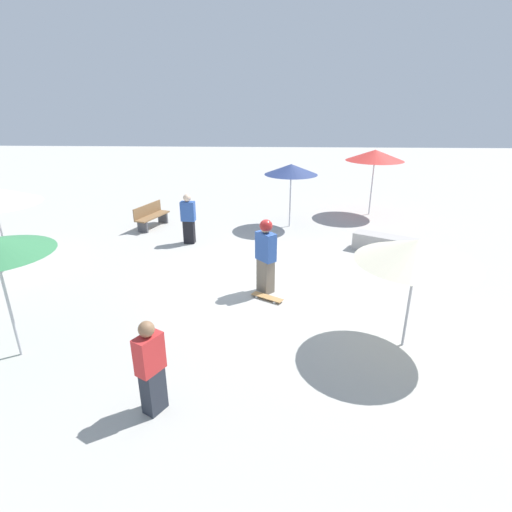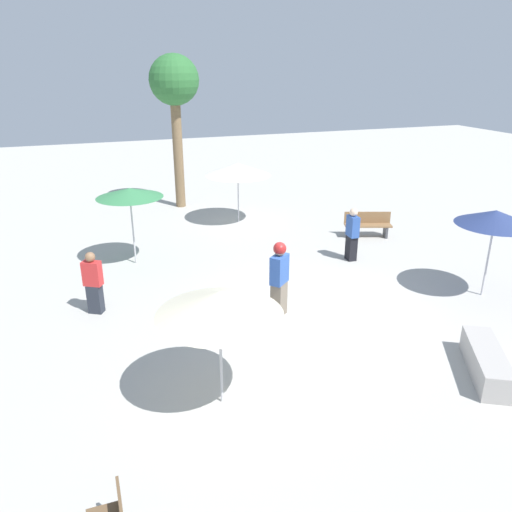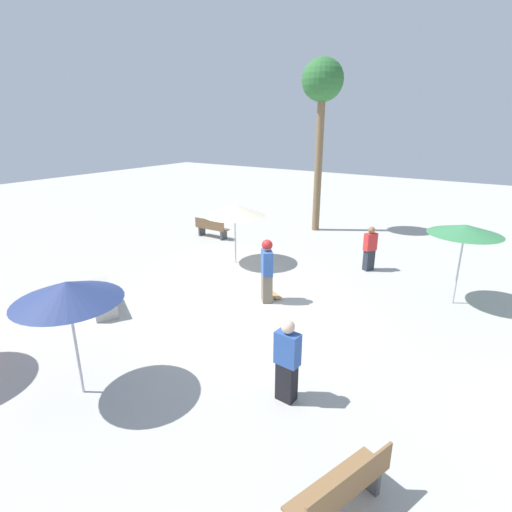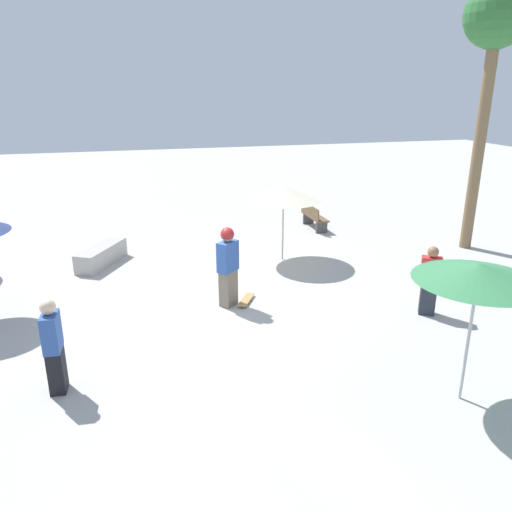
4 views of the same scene
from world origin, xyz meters
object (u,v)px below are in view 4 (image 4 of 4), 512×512
object	(u,v)px
bench_far	(313,217)
palm_tree_center_left	(496,29)
shade_umbrella_cream	(283,193)
bystander_far	(430,281)
shade_umbrella_green	(479,273)
skater_main	(228,264)
shade_umbrella_white	(259,478)
bystander_watching	(53,347)
skateboard	(246,300)
concrete_ledge	(101,255)

from	to	relation	value
bench_far	palm_tree_center_left	size ratio (longest dim) A/B	0.21
shade_umbrella_cream	bystander_far	world-z (taller)	shade_umbrella_cream
shade_umbrella_green	bystander_far	world-z (taller)	shade_umbrella_green
skater_main	shade_umbrella_cream	distance (m)	3.63
skater_main	shade_umbrella_green	distance (m)	5.46
skater_main	bench_far	world-z (taller)	skater_main
shade_umbrella_white	palm_tree_center_left	distance (m)	14.18
palm_tree_center_left	bystander_watching	size ratio (longest dim) A/B	4.58
shade_umbrella_cream	skateboard	bearing A→B (deg)	56.38
skateboard	palm_tree_center_left	xyz separation A→B (m)	(-7.64, -2.23, 6.17)
concrete_ledge	bystander_far	xyz separation A→B (m)	(-6.97, 5.25, 0.51)
bystander_watching	bystander_far	world-z (taller)	bystander_watching
shade_umbrella_cream	shade_umbrella_green	distance (m)	7.27
skater_main	shade_umbrella_white	xyz separation A→B (m)	(1.38, 7.42, 1.02)
shade_umbrella_white	shade_umbrella_cream	world-z (taller)	shade_umbrella_white
skateboard	shade_umbrella_cream	world-z (taller)	shade_umbrella_cream
skater_main	shade_umbrella_white	size ratio (longest dim) A/B	0.76
skateboard	shade_umbrella_green	size ratio (longest dim) A/B	0.34
skateboard	shade_umbrella_green	xyz separation A→B (m)	(-2.39, 4.58, 2.12)
skater_main	bystander_far	distance (m)	4.43
skater_main	concrete_ledge	distance (m)	4.68
bench_far	shade_umbrella_white	size ratio (longest dim) A/B	0.66
bystander_watching	bench_far	bearing A→B (deg)	-39.31
palm_tree_center_left	bench_far	bearing A→B (deg)	-40.96
concrete_ledge	palm_tree_center_left	distance (m)	12.51
skateboard	bystander_far	size ratio (longest dim) A/B	0.51
concrete_ledge	skater_main	bearing A→B (deg)	128.03
concrete_ledge	bystander_watching	size ratio (longest dim) A/B	1.18
shade_umbrella_white	shade_umbrella_green	bearing A→B (deg)	-145.45
skater_main	skateboard	distance (m)	1.04
concrete_ledge	bystander_watching	world-z (taller)	bystander_watching
concrete_ledge	bench_far	size ratio (longest dim) A/B	1.21
skater_main	shade_umbrella_green	size ratio (longest dim) A/B	0.80
bench_far	skater_main	bearing A→B (deg)	-37.57
shade_umbrella_cream	palm_tree_center_left	size ratio (longest dim) A/B	0.29
bystander_watching	shade_umbrella_cream	bearing A→B (deg)	-42.62
shade_umbrella_cream	shade_umbrella_green	size ratio (longest dim) A/B	0.94
shade_umbrella_white	bystander_watching	bearing A→B (deg)	-66.98
concrete_ledge	shade_umbrella_cream	distance (m)	5.40
palm_tree_center_left	bystander_watching	xyz separation A→B (m)	(11.51, 4.85, -5.41)
shade_umbrella_green	palm_tree_center_left	size ratio (longest dim) A/B	0.31
bench_far	bystander_watching	distance (m)	11.22
skater_main	shade_umbrella_cream	world-z (taller)	shade_umbrella_cream
shade_umbrella_cream	palm_tree_center_left	world-z (taller)	palm_tree_center_left
skater_main	bystander_watching	world-z (taller)	skater_main
palm_tree_center_left	bystander_far	bearing A→B (deg)	44.58
bystander_far	skater_main	bearing A→B (deg)	-171.09
shade_umbrella_white	bystander_watching	world-z (taller)	shade_umbrella_white
palm_tree_center_left	bystander_far	world-z (taller)	palm_tree_center_left
bench_far	shade_umbrella_green	bearing A→B (deg)	-8.21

